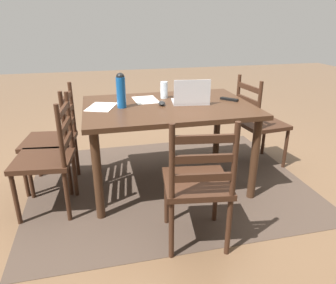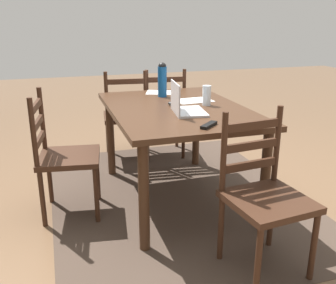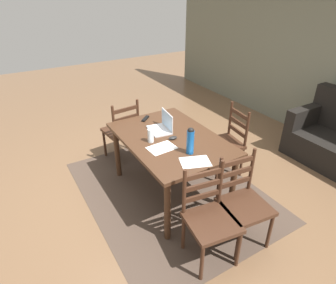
% 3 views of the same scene
% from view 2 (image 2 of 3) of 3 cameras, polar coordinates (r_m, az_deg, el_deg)
% --- Properties ---
extents(ground_plane, '(14.00, 14.00, 0.00)m').
position_cam_2_polar(ground_plane, '(3.28, 1.15, -8.12)').
color(ground_plane, brown).
extents(area_rug, '(2.57, 2.01, 0.01)m').
position_cam_2_polar(area_rug, '(3.28, 1.15, -8.08)').
color(area_rug, '#47382D').
rests_on(area_rug, ground).
extents(dining_table, '(1.48, 1.02, 0.78)m').
position_cam_2_polar(dining_table, '(3.04, 1.23, 3.49)').
color(dining_table, '#422819').
rests_on(dining_table, ground).
extents(chair_right_far, '(0.49, 0.49, 0.95)m').
position_cam_2_polar(chair_right_far, '(4.01, -6.29, 3.79)').
color(chair_right_far, '#3D2316').
rests_on(chair_right_far, ground).
extents(chair_far_head, '(0.50, 0.50, 0.95)m').
position_cam_2_polar(chair_far_head, '(2.97, -15.22, -2.04)').
color(chair_far_head, '#3D2316').
rests_on(chair_far_head, ground).
extents(chair_left_near, '(0.49, 0.49, 0.95)m').
position_cam_2_polar(chair_left_near, '(2.32, 14.08, -7.84)').
color(chair_left_near, '#3D2316').
rests_on(chair_left_near, ground).
extents(chair_right_near, '(0.50, 0.50, 0.95)m').
position_cam_2_polar(chair_right_near, '(4.10, -0.69, 4.24)').
color(chair_right_near, '#3D2316').
rests_on(chair_right_near, ground).
extents(laptop, '(0.35, 0.26, 0.23)m').
position_cam_2_polar(laptop, '(2.81, 2.28, 5.46)').
color(laptop, silver).
rests_on(laptop, dining_table).
extents(water_bottle, '(0.08, 0.08, 0.30)m').
position_cam_2_polar(water_bottle, '(3.37, -0.85, 9.31)').
color(water_bottle, '#145199').
rests_on(water_bottle, dining_table).
extents(drinking_glass, '(0.07, 0.07, 0.16)m').
position_cam_2_polar(drinking_glass, '(3.07, 5.75, 6.88)').
color(drinking_glass, silver).
rests_on(drinking_glass, dining_table).
extents(computer_mouse, '(0.07, 0.10, 0.03)m').
position_cam_2_polar(computer_mouse, '(3.07, 0.84, 5.78)').
color(computer_mouse, black).
rests_on(computer_mouse, dining_table).
extents(tv_remote, '(0.15, 0.16, 0.02)m').
position_cam_2_polar(tv_remote, '(2.49, 6.07, 2.51)').
color(tv_remote, black).
rests_on(tv_remote, dining_table).
extents(paper_stack_left, '(0.23, 0.31, 0.00)m').
position_cam_2_polar(paper_stack_left, '(3.24, 3.86, 6.15)').
color(paper_stack_left, white).
rests_on(paper_stack_left, dining_table).
extents(paper_stack_right, '(0.30, 0.35, 0.00)m').
position_cam_2_polar(paper_stack_right, '(3.57, -0.80, 7.36)').
color(paper_stack_right, white).
rests_on(paper_stack_right, dining_table).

